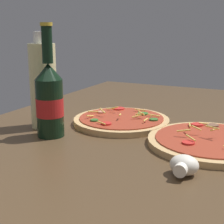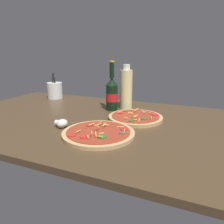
# 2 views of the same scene
# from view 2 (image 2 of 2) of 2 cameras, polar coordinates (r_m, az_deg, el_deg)

# --- Properties ---
(counter_slab) EXTENTS (1.60, 0.90, 0.03)m
(counter_slab) POSITION_cam_2_polar(r_m,az_deg,el_deg) (1.05, -2.49, -2.79)
(counter_slab) COLOR #4C3823
(counter_slab) RESTS_ON ground
(pizza_near) EXTENTS (0.29, 0.29, 0.04)m
(pizza_near) POSITION_cam_2_polar(r_m,az_deg,el_deg) (0.87, -3.55, -5.52)
(pizza_near) COLOR tan
(pizza_near) RESTS_ON counter_slab
(pizza_far) EXTENTS (0.26, 0.26, 0.04)m
(pizza_far) POSITION_cam_2_polar(r_m,az_deg,el_deg) (1.07, 6.15, -1.39)
(pizza_far) COLOR tan
(pizza_far) RESTS_ON counter_slab
(beer_bottle) EXTENTS (0.07, 0.07, 0.27)m
(beer_bottle) POSITION_cam_2_polar(r_m,az_deg,el_deg) (1.21, -0.04, 4.86)
(beer_bottle) COLOR black
(beer_bottle) RESTS_ON counter_slab
(oil_bottle) EXTENTS (0.07, 0.07, 0.25)m
(oil_bottle) POSITION_cam_2_polar(r_m,az_deg,el_deg) (1.24, 3.72, 6.10)
(oil_bottle) COLOR beige
(oil_bottle) RESTS_ON counter_slab
(mushroom_left) EXTENTS (0.06, 0.05, 0.04)m
(mushroom_left) POSITION_cam_2_polar(r_m,az_deg,el_deg) (0.97, -13.01, -2.90)
(mushroom_left) COLOR white
(mushroom_left) RESTS_ON counter_slab
(utensil_crock) EXTENTS (0.10, 0.10, 0.17)m
(utensil_crock) POSITION_cam_2_polar(r_m,az_deg,el_deg) (1.57, -14.71, 5.51)
(utensil_crock) COLOR silver
(utensil_crock) RESTS_ON counter_slab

